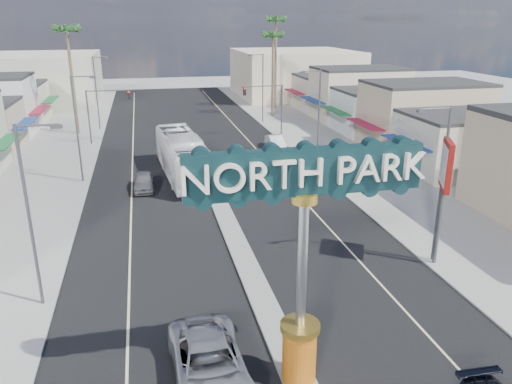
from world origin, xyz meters
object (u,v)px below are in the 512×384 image
suv_left (209,363)px  traffic_signal_right (267,100)px  palm_right_mid (273,40)px  bank_pylon_sign (445,172)px  streetlight_l_mid (78,124)px  traffic_signal_left (105,106)px  city_bus (183,156)px  car_parked_right (275,142)px  streetlight_l_near (32,209)px  streetlight_r_near (440,178)px  streetlight_r_far (262,85)px  palm_right_far (276,25)px  car_parked_left (144,182)px  streetlight_r_mid (317,114)px  palm_left_far (67,35)px  streetlight_l_far (97,89)px  gateway_sign (303,242)px

suv_left → traffic_signal_right: bearing=71.5°
palm_right_mid → bank_pylon_sign: bearing=-93.1°
streetlight_l_mid → bank_pylon_sign: streetlight_l_mid is taller
traffic_signal_left → city_bus: bearing=-63.0°
streetlight_l_mid → car_parked_right: 21.00m
traffic_signal_right → car_parked_right: traffic_signal_right is taller
streetlight_l_near → streetlight_r_near: size_ratio=1.00×
streetlight_r_far → suv_left: streetlight_r_far is taller
streetlight_l_near → streetlight_l_mid: 20.00m
palm_right_mid → palm_right_far: bearing=71.6°
traffic_signal_right → car_parked_left: (-14.68, -17.22, -3.57)m
streetlight_r_far → traffic_signal_right: bearing=-98.9°
streetlight_r_near → car_parked_left: 23.55m
streetlight_r_mid → palm_right_mid: palm_right_mid is taller
palm_left_far → suv_left: palm_left_far is taller
bank_pylon_sign → palm_left_far: bearing=144.7°
streetlight_l_far → bank_pylon_sign: 47.25m
bank_pylon_sign → streetlight_l_near: bearing=-156.5°
palm_left_far → bank_pylon_sign: 47.08m
streetlight_r_far → palm_right_far: 13.21m
car_parked_right → palm_right_mid: bearing=76.5°
streetlight_l_near → city_bus: size_ratio=0.67×
streetlight_r_far → suv_left: size_ratio=1.51×
traffic_signal_left → bank_pylon_sign: size_ratio=0.84×
gateway_sign → streetlight_l_far: (-10.43, 50.02, -0.86)m
streetlight_l_mid → car_parked_right: size_ratio=2.14×
palm_right_mid → bank_pylon_sign: size_ratio=1.70×
traffic_signal_right → streetlight_r_near: size_ratio=0.67×
palm_right_mid → gateway_sign: bearing=-103.5°
streetlight_r_near → car_parked_left: streetlight_r_near is taller
palm_right_mid → car_parked_right: bearing=-103.6°
car_parked_right → bank_pylon_sign: bearing=-86.1°
car_parked_right → bank_pylon_sign: size_ratio=0.59×
streetlight_r_mid → streetlight_r_far: (0.00, 22.00, 0.00)m
palm_left_far → palm_right_far: bearing=23.2°
traffic_signal_left → streetlight_l_mid: bearing=-95.1°
palm_right_mid → bank_pylon_sign: palm_right_mid is taller
streetlight_r_near → car_parked_right: bearing=93.8°
traffic_signal_left → traffic_signal_right: size_ratio=1.00×
streetlight_l_mid → city_bus: 9.02m
traffic_signal_right → palm_left_far: size_ratio=0.46×
suv_left → streetlight_r_mid: bearing=61.6°
streetlight_l_far → streetlight_l_near: bearing=-90.0°
city_bus → bank_pylon_sign: size_ratio=1.89×
streetlight_l_near → palm_left_far: (-2.57, 40.00, 6.43)m
streetlight_l_near → bank_pylon_sign: 20.93m
streetlight_r_far → car_parked_left: 30.15m
traffic_signal_left → streetlight_r_near: 39.26m
streetlight_r_near → car_parked_left: size_ratio=2.18×
gateway_sign → palm_right_mid: size_ratio=0.76×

